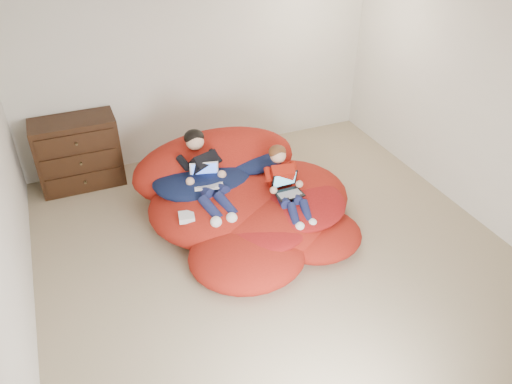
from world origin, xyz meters
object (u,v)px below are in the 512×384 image
(beanbag_pile, at_px, (245,198))
(laptop_black, at_px, (287,188))
(laptop_white, at_px, (207,178))
(younger_boy, at_px, (285,181))
(older_boy, at_px, (204,170))
(dresser, at_px, (78,153))

(beanbag_pile, distance_m, laptop_black, 0.59)
(laptop_black, bearing_deg, beanbag_pile, 135.11)
(beanbag_pile, xyz_separation_m, laptop_white, (-0.44, 0.07, 0.36))
(younger_boy, bearing_deg, older_boy, 148.87)
(dresser, xyz_separation_m, younger_boy, (2.08, -1.83, 0.14))
(dresser, bearing_deg, laptop_black, -42.14)
(dresser, relative_size, laptop_black, 3.34)
(dresser, distance_m, younger_boy, 2.78)
(younger_boy, xyz_separation_m, laptop_white, (-0.80, 0.38, 0.02))
(dresser, bearing_deg, beanbag_pile, -41.52)
(older_boy, height_order, younger_boy, older_boy)
(older_boy, bearing_deg, laptop_white, -90.00)
(dresser, height_order, older_boy, older_boy)
(older_boy, bearing_deg, beanbag_pile, -21.27)
(beanbag_pile, height_order, younger_boy, younger_boy)
(younger_boy, bearing_deg, dresser, 138.62)
(beanbag_pile, xyz_separation_m, laptop_black, (0.37, -0.37, 0.28))
(beanbag_pile, bearing_deg, younger_boy, -40.69)
(beanbag_pile, distance_m, younger_boy, 0.59)
(dresser, height_order, beanbag_pile, dresser)
(younger_boy, bearing_deg, beanbag_pile, 139.31)
(beanbag_pile, bearing_deg, older_boy, 158.73)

